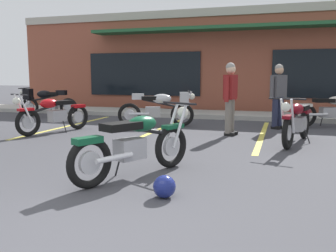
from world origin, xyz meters
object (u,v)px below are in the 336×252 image
motorcycle_black_cruiser (46,101)px  motorcycle_cream_vintage (332,110)px  motorcycle_blue_standard (54,114)px  person_in_shorts_foreground (230,94)px  person_in_black_shirt (278,92)px  motorcycle_foreground_classic (136,143)px  motorcycle_green_cafe_racer (297,121)px  helmet_on_pavement (164,187)px  motorcycle_red_sportbike (160,107)px

motorcycle_black_cruiser → motorcycle_cream_vintage: size_ratio=1.06×
motorcycle_black_cruiser → motorcycle_blue_standard: 3.87m
motorcycle_blue_standard → person_in_shorts_foreground: (4.14, 0.89, 0.49)m
motorcycle_black_cruiser → motorcycle_cream_vintage: bearing=0.4°
person_in_black_shirt → person_in_shorts_foreground: same height
motorcycle_foreground_classic → motorcycle_green_cafe_racer: bearing=56.4°
motorcycle_green_cafe_racer → person_in_shorts_foreground: size_ratio=1.24×
motorcycle_blue_standard → helmet_on_pavement: 5.57m
person_in_black_shirt → motorcycle_red_sportbike: bearing=-170.6°
motorcycle_foreground_classic → motorcycle_red_sportbike: same height
motorcycle_red_sportbike → motorcycle_blue_standard: bearing=-139.3°
motorcycle_blue_standard → person_in_shorts_foreground: bearing=12.1°
motorcycle_foreground_classic → motorcycle_cream_vintage: bearing=62.9°
motorcycle_black_cruiser → helmet_on_pavement: 9.41m
motorcycle_foreground_classic → motorcycle_blue_standard: same height
motorcycle_foreground_classic → person_in_shorts_foreground: person_in_shorts_foreground is taller
motorcycle_red_sportbike → motorcycle_cream_vintage: (4.45, 1.28, -0.07)m
person_in_black_shirt → motorcycle_cream_vintage: bearing=29.1°
motorcycle_foreground_classic → person_in_black_shirt: size_ratio=1.16×
motorcycle_blue_standard → person_in_black_shirt: person_in_black_shirt is taller
motorcycle_red_sportbike → motorcycle_black_cruiser: same height
motorcycle_foreground_classic → helmet_on_pavement: size_ratio=7.47×
motorcycle_foreground_classic → person_in_black_shirt: (1.76, 5.40, 0.49)m
motorcycle_blue_standard → motorcycle_green_cafe_racer: (5.58, 0.19, 0.00)m
motorcycle_red_sportbike → person_in_shorts_foreground: bearing=-24.8°
motorcycle_black_cruiser → person_in_black_shirt: bearing=-5.3°
motorcycle_black_cruiser → person_in_shorts_foreground: size_ratio=1.26×
motorcycle_foreground_classic → motorcycle_red_sportbike: (-1.30, 4.89, 0.07)m
motorcycle_foreground_classic → motorcycle_black_cruiser: same height
motorcycle_green_cafe_racer → motorcycle_cream_vintage: same height
motorcycle_cream_vintage → helmet_on_pavement: motorcycle_cream_vintage is taller
motorcycle_red_sportbike → motorcycle_blue_standard: (-2.11, -1.82, -0.07)m
motorcycle_foreground_classic → motorcycle_blue_standard: 4.59m
motorcycle_blue_standard → motorcycle_green_cafe_racer: 5.59m
motorcycle_black_cruiser → person_in_shorts_foreground: (6.53, -2.15, 0.42)m
motorcycle_foreground_classic → person_in_black_shirt: bearing=71.9°
motorcycle_green_cafe_racer → helmet_on_pavement: (-1.53, -3.99, -0.33)m
motorcycle_black_cruiser → helmet_on_pavement: (6.45, -6.83, -0.40)m
motorcycle_foreground_classic → person_in_shorts_foreground: (0.72, 3.96, 0.49)m
motorcycle_black_cruiser → person_in_black_shirt: size_ratio=1.26×
motorcycle_foreground_classic → motorcycle_green_cafe_racer: 3.92m
person_in_black_shirt → motorcycle_black_cruiser: bearing=174.7°
motorcycle_green_cafe_racer → helmet_on_pavement: motorcycle_green_cafe_racer is taller
motorcycle_red_sportbike → person_in_black_shirt: (3.07, 0.51, 0.42)m
motorcycle_black_cruiser → motorcycle_blue_standard: (2.40, -3.03, -0.07)m
motorcycle_foreground_classic → helmet_on_pavement: (0.64, -0.73, -0.33)m
motorcycle_foreground_classic → motorcycle_red_sportbike: size_ratio=0.95×
motorcycle_cream_vintage → helmet_on_pavement: 7.35m
motorcycle_black_cruiser → motorcycle_cream_vintage: 8.96m
motorcycle_green_cafe_racer → person_in_black_shirt: (-0.41, 2.14, 0.49)m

